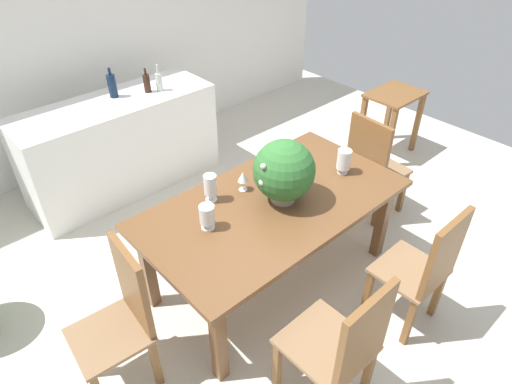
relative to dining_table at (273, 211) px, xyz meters
name	(u,v)px	position (x,y,z in m)	size (l,w,h in m)	color
ground_plane	(263,269)	(0.00, 0.10, -0.67)	(7.04, 7.04, 0.00)	beige
back_wall	(88,38)	(0.00, 2.70, 0.63)	(6.40, 0.10, 2.60)	white
dining_table	(273,211)	(0.00, 0.00, 0.00)	(1.93, 1.05, 0.76)	brown
chair_head_end	(123,315)	(-1.23, -0.01, -0.11)	(0.46, 0.45, 1.03)	brown
chair_near_left	(344,345)	(-0.43, -1.01, -0.11)	(0.45, 0.48, 1.03)	brown
chair_foot_end	(372,163)	(1.23, 0.01, -0.12)	(0.46, 0.49, 1.00)	brown
chair_near_right	(426,267)	(0.43, -1.00, -0.12)	(0.44, 0.41, 1.01)	brown
flower_centerpiece	(284,171)	(0.06, -0.03, 0.33)	(0.44, 0.43, 0.47)	gray
crystal_vase_left	(210,186)	(-0.32, 0.31, 0.22)	(0.09, 0.09, 0.21)	silver
crystal_vase_center_near	(344,160)	(0.65, -0.09, 0.21)	(0.11, 0.11, 0.20)	silver
crystal_vase_right	(207,215)	(-0.52, 0.09, 0.20)	(0.10, 0.10, 0.18)	silver
wine_glass	(243,177)	(-0.07, 0.25, 0.20)	(0.07, 0.07, 0.15)	silver
kitchen_counter	(122,145)	(-0.20, 1.94, -0.20)	(1.87, 0.65, 0.93)	white
wine_bottle_tall	(147,83)	(0.15, 1.90, 0.35)	(0.07, 0.07, 0.23)	black
wine_bottle_dark	(112,86)	(-0.14, 2.01, 0.37)	(0.08, 0.08, 0.28)	#0F1E38
wine_bottle_clear	(159,81)	(0.26, 1.85, 0.35)	(0.06, 0.06, 0.26)	#B2BFB7
side_table	(392,110)	(2.33, 0.53, -0.14)	(0.61, 0.46, 0.72)	brown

